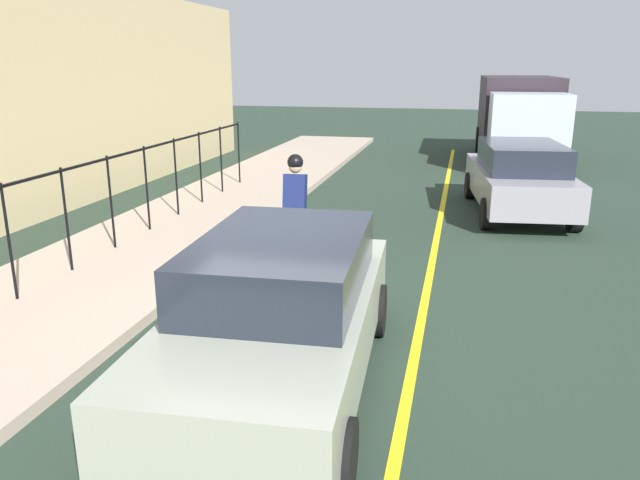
{
  "coord_description": "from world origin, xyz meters",
  "views": [
    {
      "loc": [
        -6.3,
        -2.0,
        3.24
      ],
      "look_at": [
        1.26,
        -0.24,
        1.0
      ],
      "focal_mm": 34.54,
      "sensor_mm": 36.0,
      "label": 1
    }
  ],
  "objects_px": {
    "parked_sedan_rear": "(280,312)",
    "traffic_cone_near": "(191,284)",
    "box_truck_background": "(519,115)",
    "cyclist_lead": "(295,210)",
    "patrol_sedan": "(519,177)"
  },
  "relations": [
    {
      "from": "patrol_sedan",
      "to": "box_truck_background",
      "type": "height_order",
      "value": "box_truck_background"
    },
    {
      "from": "parked_sedan_rear",
      "to": "box_truck_background",
      "type": "distance_m",
      "value": 16.8
    },
    {
      "from": "cyclist_lead",
      "to": "patrol_sedan",
      "type": "distance_m",
      "value": 5.92
    },
    {
      "from": "cyclist_lead",
      "to": "patrol_sedan",
      "type": "relative_size",
      "value": 0.4
    },
    {
      "from": "box_truck_background",
      "to": "traffic_cone_near",
      "type": "bearing_deg",
      "value": -21.59
    },
    {
      "from": "parked_sedan_rear",
      "to": "traffic_cone_near",
      "type": "bearing_deg",
      "value": -138.37
    },
    {
      "from": "box_truck_background",
      "to": "traffic_cone_near",
      "type": "distance_m",
      "value": 15.51
    },
    {
      "from": "patrol_sedan",
      "to": "parked_sedan_rear",
      "type": "relative_size",
      "value": 1.02
    },
    {
      "from": "parked_sedan_rear",
      "to": "cyclist_lead",
      "type": "bearing_deg",
      "value": -169.68
    },
    {
      "from": "cyclist_lead",
      "to": "box_truck_background",
      "type": "bearing_deg",
      "value": -23.26
    },
    {
      "from": "patrol_sedan",
      "to": "traffic_cone_near",
      "type": "height_order",
      "value": "patrol_sedan"
    },
    {
      "from": "cyclist_lead",
      "to": "patrol_sedan",
      "type": "height_order",
      "value": "cyclist_lead"
    },
    {
      "from": "cyclist_lead",
      "to": "box_truck_background",
      "type": "xyz_separation_m",
      "value": [
        12.42,
        -4.37,
        0.64
      ]
    },
    {
      "from": "box_truck_background",
      "to": "traffic_cone_near",
      "type": "xyz_separation_m",
      "value": [
        -14.52,
        5.31,
        -1.27
      ]
    },
    {
      "from": "patrol_sedan",
      "to": "traffic_cone_near",
      "type": "bearing_deg",
      "value": 137.7
    }
  ]
}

